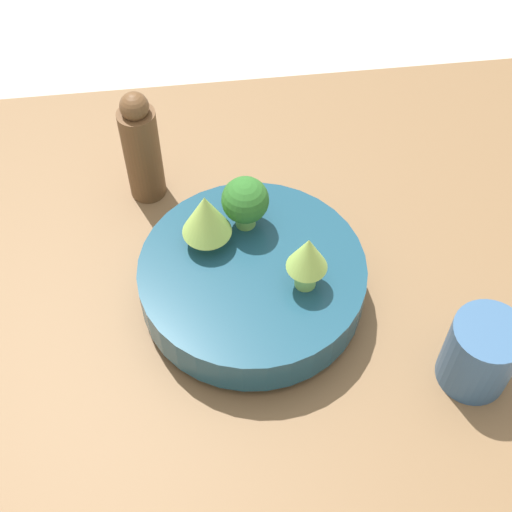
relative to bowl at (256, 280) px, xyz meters
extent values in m
plane|color=#ADA89E|center=(0.00, 0.02, -0.09)|extent=(6.00, 6.00, 0.00)
cube|color=brown|center=(0.00, 0.02, -0.06)|extent=(1.11, 0.90, 0.05)
cylinder|color=navy|center=(0.00, 0.00, -0.03)|extent=(0.12, 0.12, 0.01)
cylinder|color=navy|center=(0.00, 0.00, 0.00)|extent=(0.28, 0.28, 0.05)
cylinder|color=#6BA34C|center=(0.01, -0.07, 0.04)|extent=(0.03, 0.03, 0.02)
sphere|color=#286023|center=(0.01, -0.07, 0.07)|extent=(0.06, 0.06, 0.06)
cylinder|color=#7AB256|center=(-0.05, 0.03, 0.05)|extent=(0.03, 0.03, 0.03)
cone|color=#93B751|center=(-0.05, 0.03, 0.09)|extent=(0.05, 0.05, 0.05)
cylinder|color=#7AB256|center=(0.05, -0.04, 0.04)|extent=(0.03, 0.03, 0.02)
cone|color=#93B751|center=(0.05, -0.04, 0.08)|extent=(0.06, 0.06, 0.06)
cylinder|color=#33567F|center=(-0.24, 0.14, 0.01)|extent=(0.08, 0.08, 0.10)
cylinder|color=brown|center=(0.13, -0.20, 0.03)|extent=(0.05, 0.05, 0.14)
sphere|color=brown|center=(0.13, -0.20, 0.12)|extent=(0.04, 0.04, 0.04)
camera|label=1|loc=(0.06, 0.50, 0.71)|focal=50.00mm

